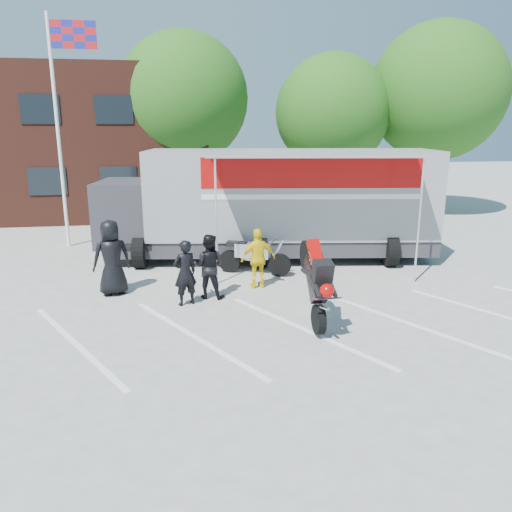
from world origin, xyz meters
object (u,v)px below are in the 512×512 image
object	(u,v)px
spectator_leather_b	(185,273)
tree_mid	(333,113)
tree_left	(184,99)
spectator_leather_a	(112,258)
transporter_truck	(275,258)
stunt_bike_rider	(309,323)
tree_right	(437,92)
parked_motorcycle	(254,274)
spectator_leather_c	(209,266)
spectator_hivis	(258,259)
flagpole	(63,104)

from	to	relation	value
spectator_leather_b	tree_mid	bearing A→B (deg)	-144.35
tree_left	spectator_leather_a	bearing A→B (deg)	-100.43
tree_left	tree_mid	world-z (taller)	tree_left
transporter_truck	stunt_bike_rider	bearing A→B (deg)	-85.94
tree_right	parked_motorcycle	world-z (taller)	tree_right
tree_mid	stunt_bike_rider	world-z (taller)	tree_mid
tree_left	parked_motorcycle	bearing A→B (deg)	-80.63
spectator_leather_a	transporter_truck	bearing A→B (deg)	-167.17
spectator_leather_c	tree_left	bearing A→B (deg)	-71.81
tree_mid	spectator_hivis	bearing A→B (deg)	-115.99
spectator_hivis	transporter_truck	bearing A→B (deg)	-119.04
spectator_leather_c	tree_mid	bearing A→B (deg)	-103.27
tree_left	spectator_leather_c	xyz separation A→B (m)	(0.28, -12.56, -4.73)
tree_mid	spectator_leather_c	xyz separation A→B (m)	(-6.72, -11.56, -4.11)
spectator_leather_b	spectator_leather_c	bearing A→B (deg)	-166.68
tree_mid	transporter_truck	xyz separation A→B (m)	(-4.27, -7.91, -4.94)
flagpole	spectator_hivis	size ratio (longest dim) A/B	4.86
tree_mid	spectator_leather_a	distance (m)	14.79
tree_right	spectator_hivis	distance (m)	15.54
tree_mid	parked_motorcycle	bearing A→B (deg)	-118.53
flagpole	tree_left	xyz separation A→B (m)	(4.24, 6.00, 0.51)
tree_right	parked_motorcycle	distance (m)	14.94
tree_right	spectator_leather_a	size ratio (longest dim) A/B	4.59
tree_left	tree_right	size ratio (longest dim) A/B	0.95
parked_motorcycle	spectator_leather_b	world-z (taller)	spectator_leather_b
flagpole	tree_mid	distance (m)	12.31
stunt_bike_rider	spectator_hivis	world-z (taller)	spectator_hivis
tree_right	tree_left	bearing A→B (deg)	172.87
tree_left	tree_right	world-z (taller)	tree_right
parked_motorcycle	stunt_bike_rider	world-z (taller)	stunt_bike_rider
tree_right	spectator_leather_b	size ratio (longest dim) A/B	5.55
stunt_bike_rider	tree_right	bearing A→B (deg)	52.63
stunt_bike_rider	spectator_leather_a	xyz separation A→B (m)	(-4.57, 2.79, 0.99)
stunt_bike_rider	spectator_leather_c	xyz separation A→B (m)	(-2.10, 2.12, 0.84)
parked_motorcycle	stunt_bike_rider	xyz separation A→B (m)	(0.62, -4.04, 0.00)
flagpole	tree_right	bearing A→B (deg)	15.48
spectator_leather_c	spectator_hivis	bearing A→B (deg)	-138.96
tree_right	tree_mid	bearing A→B (deg)	174.29
tree_mid	stunt_bike_rider	size ratio (longest dim) A/B	3.63
tree_left	tree_right	bearing A→B (deg)	-7.13
transporter_truck	tree_right	bearing A→B (deg)	46.17
tree_right	stunt_bike_rider	bearing A→B (deg)	-126.12
stunt_bike_rider	spectator_leather_c	size ratio (longest dim) A/B	1.27
stunt_bike_rider	spectator_hivis	bearing A→B (deg)	103.35
parked_motorcycle	spectator_leather_a	world-z (taller)	spectator_leather_a
tree_left	spectator_hivis	bearing A→B (deg)	-82.06
parked_motorcycle	spectator_leather_c	bearing A→B (deg)	167.25
tree_left	spectator_leather_b	xyz separation A→B (m)	(-0.32, -13.00, -4.74)
transporter_truck	spectator_hivis	world-z (taller)	transporter_truck
stunt_bike_rider	spectator_hivis	distance (m)	2.95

